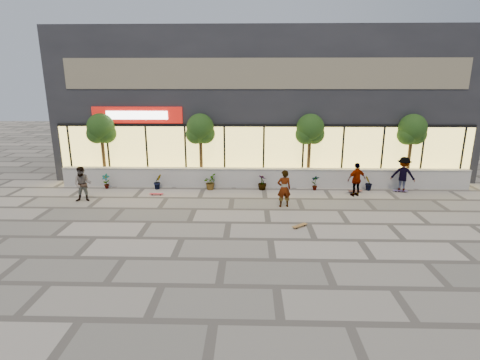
{
  "coord_description": "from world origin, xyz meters",
  "views": [
    {
      "loc": [
        -0.78,
        -12.73,
        5.67
      ],
      "look_at": [
        -1.21,
        3.56,
        1.3
      ],
      "focal_mm": 28.0,
      "sensor_mm": 36.0,
      "label": 1
    }
  ],
  "objects_px": {
    "skater_right_near": "(357,180)",
    "skateboard_right_near": "(355,191)",
    "skater_left": "(83,184)",
    "skateboard_center": "(300,225)",
    "tree_midwest": "(200,131)",
    "skateboard_left": "(156,194)",
    "tree_east": "(412,131)",
    "skater_center": "(284,189)",
    "tree_mideast": "(310,131)",
    "tree_west": "(101,130)",
    "skateboard_right_far": "(400,191)",
    "skater_right_far": "(403,174)"
  },
  "relations": [
    {
      "from": "tree_midwest",
      "to": "skateboard_left",
      "type": "distance_m",
      "value": 4.27
    },
    {
      "from": "tree_midwest",
      "to": "skateboard_right_near",
      "type": "xyz_separation_m",
      "value": [
        8.25,
        -1.61,
        -2.91
      ]
    },
    {
      "from": "tree_east",
      "to": "skateboard_left",
      "type": "height_order",
      "value": "tree_east"
    },
    {
      "from": "tree_mideast",
      "to": "skater_right_near",
      "type": "bearing_deg",
      "value": -46.88
    },
    {
      "from": "tree_east",
      "to": "skateboard_right_far",
      "type": "height_order",
      "value": "tree_east"
    },
    {
      "from": "tree_west",
      "to": "skater_right_near",
      "type": "distance_m",
      "value": 13.92
    },
    {
      "from": "tree_midwest",
      "to": "skateboard_right_far",
      "type": "bearing_deg",
      "value": -8.05
    },
    {
      "from": "tree_west",
      "to": "skateboard_left",
      "type": "height_order",
      "value": "tree_west"
    },
    {
      "from": "skater_left",
      "to": "skater_right_near",
      "type": "xyz_separation_m",
      "value": [
        13.33,
        1.23,
        -0.0
      ]
    },
    {
      "from": "skater_right_near",
      "to": "skateboard_right_near",
      "type": "xyz_separation_m",
      "value": [
        0.16,
        0.61,
        -0.78
      ]
    },
    {
      "from": "tree_west",
      "to": "skateboard_center",
      "type": "distance_m",
      "value": 12.46
    },
    {
      "from": "tree_mideast",
      "to": "tree_east",
      "type": "height_order",
      "value": "same"
    },
    {
      "from": "skater_center",
      "to": "skater_right_near",
      "type": "distance_m",
      "value": 4.18
    },
    {
      "from": "skater_right_far",
      "to": "skateboard_right_far",
      "type": "bearing_deg",
      "value": 73.31
    },
    {
      "from": "tree_mideast",
      "to": "skateboard_left",
      "type": "xyz_separation_m",
      "value": [
        -8.01,
        -2.37,
        -2.92
      ]
    },
    {
      "from": "skateboard_left",
      "to": "skateboard_center",
      "type": "bearing_deg",
      "value": -30.84
    },
    {
      "from": "tree_east",
      "to": "skateboard_right_far",
      "type": "distance_m",
      "value": 3.4
    },
    {
      "from": "tree_midwest",
      "to": "skater_center",
      "type": "distance_m",
      "value": 6.24
    },
    {
      "from": "skateboard_right_near",
      "to": "tree_midwest",
      "type": "bearing_deg",
      "value": 160.66
    },
    {
      "from": "tree_west",
      "to": "skater_center",
      "type": "xyz_separation_m",
      "value": [
        9.8,
        -3.99,
        -2.11
      ]
    },
    {
      "from": "skater_left",
      "to": "skateboard_left",
      "type": "bearing_deg",
      "value": 11.97
    },
    {
      "from": "tree_west",
      "to": "skater_right_far",
      "type": "distance_m",
      "value": 16.39
    },
    {
      "from": "tree_midwest",
      "to": "skateboard_right_near",
      "type": "bearing_deg",
      "value": -11.03
    },
    {
      "from": "tree_midwest",
      "to": "skater_right_far",
      "type": "relative_size",
      "value": 2.12
    },
    {
      "from": "tree_east",
      "to": "skateboard_right_near",
      "type": "distance_m",
      "value": 4.66
    },
    {
      "from": "tree_midwest",
      "to": "skateboard_left",
      "type": "height_order",
      "value": "tree_midwest"
    },
    {
      "from": "skateboard_right_near",
      "to": "skateboard_right_far",
      "type": "height_order",
      "value": "skateboard_right_far"
    },
    {
      "from": "skateboard_center",
      "to": "skater_right_near",
      "type": "bearing_deg",
      "value": 13.01
    },
    {
      "from": "tree_midwest",
      "to": "skater_left",
      "type": "bearing_deg",
      "value": -146.69
    },
    {
      "from": "tree_mideast",
      "to": "skateboard_right_near",
      "type": "height_order",
      "value": "tree_mideast"
    },
    {
      "from": "skater_center",
      "to": "skateboard_right_near",
      "type": "bearing_deg",
      "value": -157.27
    },
    {
      "from": "skateboard_left",
      "to": "skateboard_right_far",
      "type": "height_order",
      "value": "skateboard_right_far"
    },
    {
      "from": "skater_center",
      "to": "skateboard_left",
      "type": "relative_size",
      "value": 2.52
    },
    {
      "from": "skater_right_near",
      "to": "tree_west",
      "type": "bearing_deg",
      "value": -27.04
    },
    {
      "from": "skater_right_near",
      "to": "tree_midwest",
      "type": "bearing_deg",
      "value": -33.12
    },
    {
      "from": "tree_west",
      "to": "tree_mideast",
      "type": "height_order",
      "value": "same"
    },
    {
      "from": "tree_east",
      "to": "skateboard_left",
      "type": "relative_size",
      "value": 5.66
    },
    {
      "from": "tree_mideast",
      "to": "skateboard_right_near",
      "type": "xyz_separation_m",
      "value": [
        2.25,
        -1.61,
        -2.91
      ]
    },
    {
      "from": "skateboard_left",
      "to": "skateboard_right_far",
      "type": "xyz_separation_m",
      "value": [
        12.62,
        0.87,
        0.0
      ]
    },
    {
      "from": "skater_right_near",
      "to": "skater_right_far",
      "type": "bearing_deg",
      "value": 179.67
    },
    {
      "from": "skater_left",
      "to": "skateboard_center",
      "type": "bearing_deg",
      "value": -23.38
    },
    {
      "from": "tree_west",
      "to": "skater_left",
      "type": "height_order",
      "value": "tree_west"
    },
    {
      "from": "skater_right_far",
      "to": "skateboard_left",
      "type": "relative_size",
      "value": 2.66
    },
    {
      "from": "skater_left",
      "to": "skateboard_left",
      "type": "xyz_separation_m",
      "value": [
        3.24,
        1.08,
        -0.79
      ]
    },
    {
      "from": "skateboard_left",
      "to": "skater_right_far",
      "type": "bearing_deg",
      "value": 4.94
    },
    {
      "from": "skater_right_near",
      "to": "skateboard_right_near",
      "type": "relative_size",
      "value": 2.34
    },
    {
      "from": "tree_east",
      "to": "skateboard_left",
      "type": "xyz_separation_m",
      "value": [
        -13.51,
        -2.37,
        -2.92
      ]
    },
    {
      "from": "tree_mideast",
      "to": "skateboard_left",
      "type": "height_order",
      "value": "tree_mideast"
    },
    {
      "from": "tree_mideast",
      "to": "tree_east",
      "type": "relative_size",
      "value": 1.0
    },
    {
      "from": "skateboard_right_far",
      "to": "skateboard_right_near",
      "type": "bearing_deg",
      "value": -169.98
    }
  ]
}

